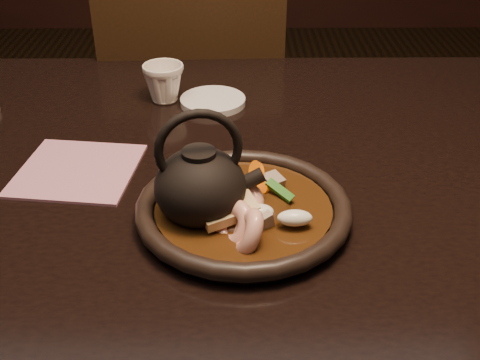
{
  "coord_description": "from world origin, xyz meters",
  "views": [
    {
      "loc": [
        0.26,
        -0.78,
        1.21
      ],
      "look_at": [
        0.26,
        -0.12,
        0.8
      ],
      "focal_mm": 45.0,
      "sensor_mm": 36.0,
      "label": 1
    }
  ],
  "objects_px": {
    "table": "(73,208)",
    "plate": "(243,210)",
    "chair": "(197,141)",
    "tea_cup": "(164,82)",
    "teapot": "(201,183)"
  },
  "relations": [
    {
      "from": "table",
      "to": "plate",
      "type": "xyz_separation_m",
      "value": [
        0.27,
        -0.14,
        0.09
      ]
    },
    {
      "from": "plate",
      "to": "chair",
      "type": "bearing_deg",
      "value": 98.66
    },
    {
      "from": "chair",
      "to": "plate",
      "type": "xyz_separation_m",
      "value": [
        0.11,
        -0.71,
        0.28
      ]
    },
    {
      "from": "tea_cup",
      "to": "teapot",
      "type": "xyz_separation_m",
      "value": [
        0.08,
        -0.38,
        0.02
      ]
    },
    {
      "from": "table",
      "to": "tea_cup",
      "type": "height_order",
      "value": "tea_cup"
    },
    {
      "from": "table",
      "to": "tea_cup",
      "type": "xyz_separation_m",
      "value": [
        0.13,
        0.23,
        0.11
      ]
    },
    {
      "from": "chair",
      "to": "tea_cup",
      "type": "distance_m",
      "value": 0.46
    },
    {
      "from": "chair",
      "to": "plate",
      "type": "distance_m",
      "value": 0.77
    },
    {
      "from": "teapot",
      "to": "tea_cup",
      "type": "bearing_deg",
      "value": 92.34
    },
    {
      "from": "plate",
      "to": "teapot",
      "type": "height_order",
      "value": "teapot"
    },
    {
      "from": "table",
      "to": "plate",
      "type": "distance_m",
      "value": 0.31
    },
    {
      "from": "plate",
      "to": "tea_cup",
      "type": "xyz_separation_m",
      "value": [
        -0.14,
        0.37,
        0.02
      ]
    },
    {
      "from": "chair",
      "to": "teapot",
      "type": "relative_size",
      "value": 5.66
    },
    {
      "from": "table",
      "to": "tea_cup",
      "type": "relative_size",
      "value": 21.59
    },
    {
      "from": "plate",
      "to": "tea_cup",
      "type": "relative_size",
      "value": 3.78
    }
  ]
}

